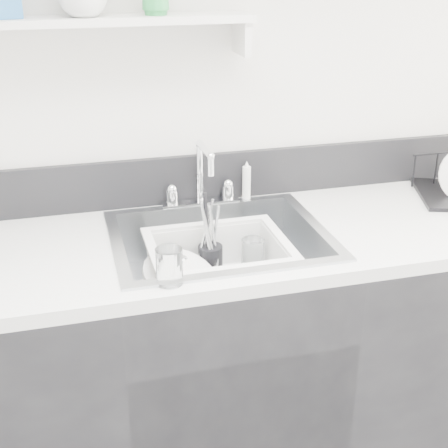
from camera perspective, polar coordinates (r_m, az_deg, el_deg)
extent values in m
cube|color=silver|center=(2.02, -2.63, 12.29)|extent=(3.50, 0.02, 2.60)
cube|color=black|center=(2.11, -0.36, -13.02)|extent=(3.20, 0.62, 0.88)
cube|color=silver|center=(1.87, -0.40, -1.65)|extent=(3.20, 0.62, 0.04)
cube|color=black|center=(2.10, -2.47, 4.22)|extent=(3.20, 0.02, 0.16)
cube|color=silver|center=(2.08, -2.17, 1.97)|extent=(0.26, 0.06, 0.02)
cylinder|color=silver|center=(2.05, -4.77, 2.41)|extent=(0.04, 0.04, 0.05)
cylinder|color=silver|center=(2.09, 0.35, 2.91)|extent=(0.04, 0.04, 0.05)
cylinder|color=silver|center=(2.05, -2.22, 4.62)|extent=(0.02, 0.02, 0.20)
cylinder|color=silver|center=(1.94, -1.77, 6.84)|extent=(0.02, 0.15, 0.02)
cylinder|color=silver|center=(2.10, 2.07, 3.96)|extent=(0.03, 0.03, 0.14)
cube|color=silver|center=(1.87, -13.31, 17.63)|extent=(1.00, 0.16, 0.02)
cube|color=silver|center=(1.96, 1.63, 16.70)|extent=(0.02, 0.14, 0.10)
cylinder|color=white|center=(1.86, -3.69, -6.08)|extent=(0.25, 0.25, 0.02)
cylinder|color=white|center=(1.86, -3.58, -5.58)|extent=(0.24, 0.24, 0.02)
cylinder|color=white|center=(1.84, -4.04, -4.75)|extent=(0.27, 0.27, 0.10)
cylinder|color=black|center=(1.95, -1.24, -3.29)|extent=(0.08, 0.08, 0.09)
cylinder|color=silver|center=(1.92, -1.68, -0.94)|extent=(0.01, 0.05, 0.19)
cylinder|color=silver|center=(1.91, -0.80, -1.33)|extent=(0.02, 0.04, 0.17)
cylinder|color=black|center=(1.91, -1.60, -0.47)|extent=(0.01, 0.06, 0.21)
cylinder|color=white|center=(1.97, 2.64, -2.84)|extent=(0.09, 0.09, 0.10)
cylinder|color=white|center=(1.59, -5.03, -3.87)|extent=(0.09, 0.09, 0.10)
imported|color=white|center=(1.88, 2.81, -5.39)|extent=(0.15, 0.15, 0.04)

